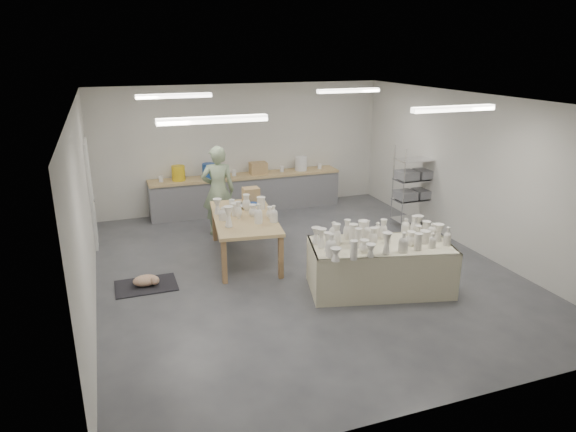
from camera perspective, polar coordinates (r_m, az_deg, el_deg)
name	(u,v)px	position (r m, az deg, el deg)	size (l,w,h in m)	color
room	(295,156)	(8.71, 0.79, 6.68)	(8.00, 8.02, 3.00)	#424449
back_counter	(246,192)	(12.44, -4.64, 2.73)	(4.60, 0.60, 1.24)	tan
wire_shelf	(415,185)	(11.60, 13.91, 3.31)	(0.88, 0.48, 1.80)	silver
drying_table	(379,264)	(8.50, 10.10, -5.32)	(2.45, 1.60, 1.16)	olive
work_table	(245,214)	(9.59, -4.81, 0.19)	(1.39, 2.34, 1.20)	tan
rug	(146,286)	(8.98, -15.49, -7.46)	(1.00, 0.70, 0.02)	black
cat	(147,280)	(8.93, -15.41, -6.90)	(0.44, 0.33, 0.18)	white
potter	(218,191)	(10.83, -7.76, 2.80)	(0.69, 0.45, 1.90)	#90A781
red_stool	(217,216)	(11.26, -7.92, 0.00)	(0.42, 0.42, 0.35)	#B01929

